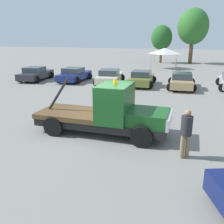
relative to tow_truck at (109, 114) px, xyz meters
The scene contains 12 objects.
ground_plane 1.04m from the tow_truck, behind, with size 160.00×160.00×0.00m, color gray.
tow_truck is the anchor object (origin of this frame).
person_near_truck 3.60m from the tow_truck, 22.79° to the right, with size 0.41×0.41×1.83m.
parked_car_charcoal 16.26m from the tow_truck, 134.42° to the left, with size 2.70×4.53×1.34m.
parked_car_navy 14.23m from the tow_truck, 121.32° to the left, with size 2.53×4.34×1.34m.
parked_car_cream 12.50m from the tow_truck, 107.21° to the left, with size 2.82×4.76×1.34m.
parked_car_olive 11.91m from the tow_truck, 93.30° to the left, with size 2.52×4.44×1.34m.
parked_car_tan 11.97m from the tow_truck, 76.53° to the left, with size 2.46×4.52×1.34m.
canopy_tent_white 24.81m from the tow_truck, 89.85° to the left, with size 3.21×3.21×2.73m.
tree_left 32.48m from the tow_truck, 92.18° to the left, with size 3.34×3.34×5.96m.
tree_center 33.16m from the tow_truck, 83.94° to the left, with size 4.72×4.72×8.42m.
traffic_cone 4.46m from the tow_truck, 94.33° to the left, with size 0.40×0.40×0.55m.
Camera 1 is at (3.55, -10.13, 4.29)m, focal length 40.00 mm.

